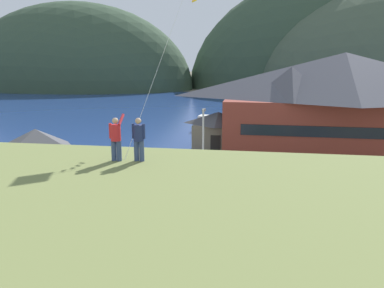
{
  "coord_description": "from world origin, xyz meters",
  "views": [
    {
      "loc": [
        3.58,
        -21.84,
        10.4
      ],
      "look_at": [
        -1.31,
        9.0,
        3.52
      ],
      "focal_mm": 36.3,
      "sensor_mm": 36.0,
      "label": 1
    }
  ],
  "objects": [
    {
      "name": "parking_light_pole",
      "position": [
        -0.57,
        10.56,
        3.68
      ],
      "size": [
        0.24,
        0.78,
        6.11
      ],
      "color": "#ADADB2",
      "rests_on": "parking_lot_pad"
    },
    {
      "name": "far_hill_west_ridge",
      "position": [
        -59.8,
        110.08,
        0.0
      ],
      "size": [
        85.06,
        48.83,
        59.3
      ],
      "primitive_type": "ellipsoid",
      "color": "#334733",
      "rests_on": "ground"
    },
    {
      "name": "ground_plane",
      "position": [
        0.0,
        0.0,
        0.0
      ],
      "size": [
        600.0,
        600.0,
        0.0
      ],
      "primitive_type": "plane",
      "color": "#66604C"
    },
    {
      "name": "parked_car_front_row_red",
      "position": [
        2.06,
        1.5,
        1.06
      ],
      "size": [
        4.29,
        2.24,
        1.82
      ],
      "color": "silver",
      "rests_on": "parking_lot_pad"
    },
    {
      "name": "wharf_dock",
      "position": [
        -0.16,
        36.11,
        0.35
      ],
      "size": [
        3.2,
        13.97,
        0.7
      ],
      "color": "#70604C",
      "rests_on": "ground"
    },
    {
      "name": "person_kite_flyer",
      "position": [
        -1.76,
        -7.43,
        7.34
      ],
      "size": [
        0.52,
        0.65,
        1.86
      ],
      "color": "#384770",
      "rests_on": "grassy_hill_foreground"
    },
    {
      "name": "parked_car_front_row_end",
      "position": [
        11.4,
        7.02,
        1.06
      ],
      "size": [
        4.21,
        2.08,
        1.82
      ],
      "color": "#9EA3A8",
      "rests_on": "parking_lot_pad"
    },
    {
      "name": "bay_water",
      "position": [
        0.0,
        60.0,
        0.01
      ],
      "size": [
        360.0,
        84.0,
        0.03
      ],
      "primitive_type": "cube",
      "color": "navy",
      "rests_on": "ground"
    },
    {
      "name": "parked_car_lone_by_shed",
      "position": [
        -4.58,
        0.53,
        1.06
      ],
      "size": [
        4.29,
        2.23,
        1.82
      ],
      "color": "navy",
      "rests_on": "parking_lot_pad"
    },
    {
      "name": "far_hill_east_peak",
      "position": [
        43.68,
        121.58,
        0.0
      ],
      "size": [
        126.75,
        59.0,
        85.65
      ],
      "primitive_type": "ellipsoid",
      "color": "#334733",
      "rests_on": "ground"
    },
    {
      "name": "storage_shed_waterside",
      "position": [
        -0.28,
        21.67,
        2.34
      ],
      "size": [
        6.03,
        4.62,
        4.51
      ],
      "color": "#756B5B",
      "rests_on": "ground"
    },
    {
      "name": "parked_car_front_row_silver",
      "position": [
        4.88,
        5.4,
        1.06
      ],
      "size": [
        4.25,
        2.15,
        1.82
      ],
      "color": "#236633",
      "rests_on": "parking_lot_pad"
    },
    {
      "name": "parking_lot_pad",
      "position": [
        0.0,
        5.0,
        0.05
      ],
      "size": [
        40.0,
        20.0,
        0.1
      ],
      "primitive_type": "cube",
      "color": "gray",
      "rests_on": "ground"
    },
    {
      "name": "person_companion",
      "position": [
        -0.85,
        -7.33,
        7.33
      ],
      "size": [
        0.55,
        0.4,
        1.74
      ],
      "color": "#384770",
      "rests_on": "grassy_hill_foreground"
    },
    {
      "name": "moored_boat_wharfside",
      "position": [
        -3.55,
        35.29,
        0.72
      ],
      "size": [
        2.84,
        6.75,
        2.16
      ],
      "color": "#A8A399",
      "rests_on": "ground"
    },
    {
      "name": "storage_shed_near_lot",
      "position": [
        -13.6,
        6.3,
        2.56
      ],
      "size": [
        6.6,
        6.71,
        4.92
      ],
      "color": "#756B5B",
      "rests_on": "ground"
    },
    {
      "name": "parked_car_mid_row_center",
      "position": [
        11.24,
        0.82,
        1.06
      ],
      "size": [
        4.35,
        2.37,
        1.82
      ],
      "color": "black",
      "rests_on": "parking_lot_pad"
    },
    {
      "name": "parked_car_back_row_right",
      "position": [
        -0.93,
        7.51,
        1.06
      ],
      "size": [
        4.34,
        2.35,
        1.82
      ],
      "color": "silver",
      "rests_on": "parking_lot_pad"
    },
    {
      "name": "harbor_lodge",
      "position": [
        13.18,
        22.49,
        5.89
      ],
      "size": [
        26.89,
        12.48,
        11.06
      ],
      "color": "brown",
      "rests_on": "ground"
    }
  ]
}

